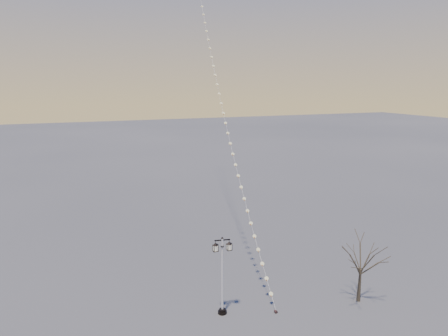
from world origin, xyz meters
TOP-DOWN VIEW (x-y plane):
  - ground at (0.00, 0.00)m, footprint 300.00×300.00m
  - street_lamp at (-2.91, 0.77)m, footprint 1.37×0.63m
  - bare_tree at (6.67, -1.34)m, footprint 2.68×2.68m
  - kite_train at (3.62, 18.91)m, footprint 6.91×39.46m

SIDE VIEW (x-z plane):
  - ground at x=0.00m, z-range 0.00..0.00m
  - street_lamp at x=-2.91m, z-range 0.29..5.75m
  - bare_tree at x=6.67m, z-range 0.86..5.30m
  - kite_train at x=3.62m, z-range -0.11..36.18m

